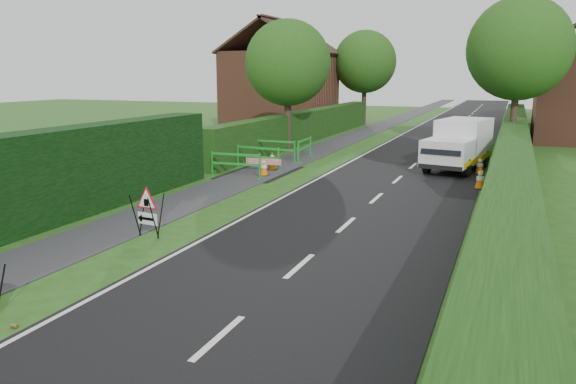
# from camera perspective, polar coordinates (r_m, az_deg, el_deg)

# --- Properties ---
(ground) EXTENTS (120.00, 120.00, 0.00)m
(ground) POSITION_cam_1_polar(r_m,az_deg,el_deg) (12.09, -11.79, -7.44)
(ground) COLOR #284915
(ground) RESTS_ON ground
(road_surface) EXTENTS (6.00, 90.00, 0.02)m
(road_surface) POSITION_cam_1_polar(r_m,az_deg,el_deg) (44.79, 16.86, 6.39)
(road_surface) COLOR black
(road_surface) RESTS_ON ground
(footpath) EXTENTS (2.00, 90.00, 0.02)m
(footpath) POSITION_cam_1_polar(r_m,az_deg,el_deg) (45.60, 9.93, 6.81)
(footpath) COLOR #2D2D30
(footpath) RESTS_ON ground
(hedge_west_far) EXTENTS (1.00, 24.00, 1.80)m
(hedge_west_far) POSITION_cam_1_polar(r_m,az_deg,el_deg) (33.69, 1.89, 5.20)
(hedge_west_far) COLOR #14380F
(hedge_west_far) RESTS_ON ground
(hedge_east) EXTENTS (1.20, 50.00, 1.50)m
(hedge_east) POSITION_cam_1_polar(r_m,az_deg,el_deg) (25.75, 21.78, 2.25)
(hedge_east) COLOR #14380F
(hedge_east) RESTS_ON ground
(house_west) EXTENTS (7.50, 7.40, 7.88)m
(house_west) POSITION_cam_1_polar(r_m,az_deg,el_deg) (42.74, -0.75, 10.53)
(house_west) COLOR brown
(house_west) RESTS_ON ground
(tree_nw) EXTENTS (4.40, 4.40, 6.70)m
(tree_nw) POSITION_cam_1_polar(r_m,az_deg,el_deg) (29.58, -0.02, 12.97)
(tree_nw) COLOR #2D2116
(tree_nw) RESTS_ON ground
(tree_ne) EXTENTS (5.20, 5.20, 7.79)m
(tree_ne) POSITION_cam_1_polar(r_m,az_deg,el_deg) (31.47, 22.44, 13.30)
(tree_ne) COLOR #2D2116
(tree_ne) RESTS_ON ground
(tree_fw) EXTENTS (4.80, 4.80, 7.24)m
(tree_fw) POSITION_cam_1_polar(r_m,az_deg,el_deg) (44.83, 7.83, 12.96)
(tree_fw) COLOR #2D2116
(tree_fw) RESTS_ON ground
(tree_fe) EXTENTS (4.20, 4.20, 6.33)m
(tree_fe) POSITION_cam_1_polar(r_m,az_deg,el_deg) (47.44, 22.30, 11.41)
(tree_fe) COLOR #2D2116
(tree_fe) RESTS_ON ground
(triangle_sign) EXTENTS (0.81, 0.81, 1.08)m
(triangle_sign) POSITION_cam_1_polar(r_m,az_deg,el_deg) (14.11, -14.24, -1.58)
(triangle_sign) COLOR black
(triangle_sign) RESTS_ON ground
(works_van) EXTENTS (2.59, 4.79, 2.07)m
(works_van) POSITION_cam_1_polar(r_m,az_deg,el_deg) (24.54, 17.00, 4.74)
(works_van) COLOR silver
(works_van) RESTS_ON ground
(traffic_cone_0) EXTENTS (0.38, 0.38, 0.79)m
(traffic_cone_0) POSITION_cam_1_polar(r_m,az_deg,el_deg) (20.69, 18.95, 1.37)
(traffic_cone_0) COLOR black
(traffic_cone_0) RESTS_ON ground
(traffic_cone_1) EXTENTS (0.38, 0.38, 0.79)m
(traffic_cone_1) POSITION_cam_1_polar(r_m,az_deg,el_deg) (23.70, 18.92, 2.65)
(traffic_cone_1) COLOR black
(traffic_cone_1) RESTS_ON ground
(traffic_cone_2) EXTENTS (0.38, 0.38, 0.79)m
(traffic_cone_2) POSITION_cam_1_polar(r_m,az_deg,el_deg) (25.56, 17.89, 3.35)
(traffic_cone_2) COLOR black
(traffic_cone_2) RESTS_ON ground
(traffic_cone_3) EXTENTS (0.38, 0.38, 0.79)m
(traffic_cone_3) POSITION_cam_1_polar(r_m,az_deg,el_deg) (22.12, -2.47, 2.66)
(traffic_cone_3) COLOR black
(traffic_cone_3) RESTS_ON ground
(traffic_cone_4) EXTENTS (0.38, 0.38, 0.79)m
(traffic_cone_4) POSITION_cam_1_polar(r_m,az_deg,el_deg) (23.41, -1.62, 3.18)
(traffic_cone_4) COLOR black
(traffic_cone_4) RESTS_ON ground
(ped_barrier_0) EXTENTS (2.08, 0.46, 1.00)m
(ped_barrier_0) POSITION_cam_1_polar(r_m,az_deg,el_deg) (21.67, -5.35, 3.06)
(ped_barrier_0) COLOR #1A9429
(ped_barrier_0) RESTS_ON ground
(ped_barrier_1) EXTENTS (2.09, 0.60, 1.00)m
(ped_barrier_1) POSITION_cam_1_polar(r_m,az_deg,el_deg) (23.52, -3.09, 3.80)
(ped_barrier_1) COLOR #1A9429
(ped_barrier_1) RESTS_ON ground
(ped_barrier_2) EXTENTS (2.06, 0.37, 1.00)m
(ped_barrier_2) POSITION_cam_1_polar(r_m,az_deg,el_deg) (25.78, -1.39, 4.53)
(ped_barrier_2) COLOR #1A9429
(ped_barrier_2) RESTS_ON ground
(ped_barrier_3) EXTENTS (0.47, 2.08, 1.00)m
(ped_barrier_3) POSITION_cam_1_polar(r_m,az_deg,el_deg) (26.29, 1.70, 4.68)
(ped_barrier_3) COLOR #1A9429
(ped_barrier_3) RESTS_ON ground
(redwhite_plank) EXTENTS (1.50, 0.19, 0.25)m
(redwhite_plank) POSITION_cam_1_polar(r_m,az_deg,el_deg) (22.97, -2.49, 2.02)
(redwhite_plank) COLOR red
(redwhite_plank) RESTS_ON ground
(litter_can) EXTENTS (0.12, 0.07, 0.07)m
(litter_can) POSITION_cam_1_polar(r_m,az_deg,el_deg) (10.15, -26.02, -12.32)
(litter_can) COLOR #BF7F4C
(litter_can) RESTS_ON ground
(hatchback_car) EXTENTS (1.52, 3.29, 1.09)m
(hatchback_car) POSITION_cam_1_polar(r_m,az_deg,el_deg) (37.16, 16.43, 6.20)
(hatchback_car) COLOR silver
(hatchback_car) RESTS_ON ground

